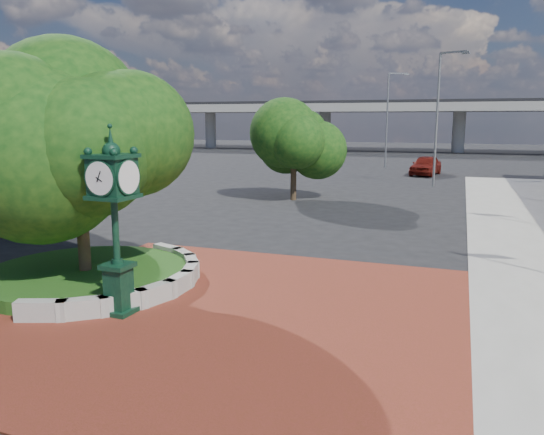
{
  "coord_description": "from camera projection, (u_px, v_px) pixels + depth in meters",
  "views": [
    {
      "loc": [
        5.54,
        -12.72,
        4.91
      ],
      "look_at": [
        0.48,
        1.5,
        2.09
      ],
      "focal_mm": 35.0,
      "sensor_mm": 36.0,
      "label": 1
    }
  ],
  "objects": [
    {
      "name": "planter_wall",
      "position": [
        151.0,
        281.0,
        15.35
      ],
      "size": [
        2.96,
        6.77,
        0.54
      ],
      "color": "#9E9B93",
      "rests_on": "ground"
    },
    {
      "name": "tree_northwest",
      "position": [
        3.0,
        137.0,
        22.66
      ],
      "size": [
        5.6,
        5.6,
        6.93
      ],
      "color": "#38281C",
      "rests_on": "ground"
    },
    {
      "name": "grass_bed",
      "position": [
        86.0,
        276.0,
        16.11
      ],
      "size": [
        6.1,
        6.1,
        0.4
      ],
      "primitive_type": "cylinder",
      "color": "#1E4914",
      "rests_on": "ground"
    },
    {
      "name": "post_clock",
      "position": [
        115.0,
        214.0,
        13.06
      ],
      "size": [
        1.03,
        1.03,
        4.71
      ],
      "color": "black",
      "rests_on": "ground"
    },
    {
      "name": "tree_planter",
      "position": [
        78.0,
        160.0,
        15.47
      ],
      "size": [
        5.2,
        5.2,
        6.33
      ],
      "color": "#38281C",
      "rests_on": "ground"
    },
    {
      "name": "street_lamp_far",
      "position": [
        389.0,
        113.0,
        52.9
      ],
      "size": [
        2.02,
        0.9,
        9.35
      ],
      "color": "slate",
      "rests_on": "ground"
    },
    {
      "name": "overpass",
      "position": [
        423.0,
        107.0,
        78.2
      ],
      "size": [
        90.0,
        12.0,
        7.5
      ],
      "color": "#9E9B93",
      "rests_on": "ground"
    },
    {
      "name": "tree_street",
      "position": [
        294.0,
        147.0,
        31.9
      ],
      "size": [
        4.4,
        4.4,
        5.45
      ],
      "color": "#38281C",
      "rests_on": "ground"
    },
    {
      "name": "parked_car",
      "position": [
        426.0,
        165.0,
        46.61
      ],
      "size": [
        2.79,
        5.29,
        1.71
      ],
      "primitive_type": "imported",
      "rotation": [
        0.0,
        0.0,
        -0.16
      ],
      "color": "maroon",
      "rests_on": "ground"
    },
    {
      "name": "street_lamp_near",
      "position": [
        440.0,
        109.0,
        37.88
      ],
      "size": [
        2.06,
        0.89,
        9.51
      ],
      "color": "slate",
      "rests_on": "ground"
    },
    {
      "name": "ground",
      "position": [
        237.0,
        301.0,
        14.5
      ],
      "size": [
        200.0,
        200.0,
        0.0
      ],
      "primitive_type": "plane",
      "color": "black",
      "rests_on": "ground"
    },
    {
      "name": "plaza",
      "position": [
        222.0,
        312.0,
        13.57
      ],
      "size": [
        12.0,
        12.0,
        0.04
      ],
      "primitive_type": "cube",
      "color": "maroon",
      "rests_on": "ground"
    }
  ]
}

